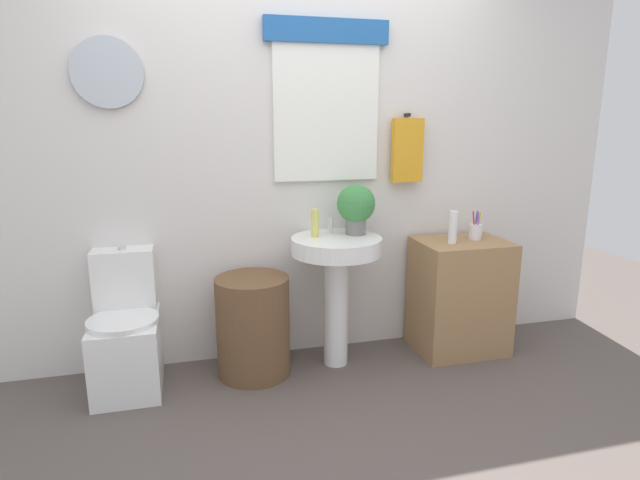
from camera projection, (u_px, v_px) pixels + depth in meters
ground_plane at (347, 448)px, 2.44m from camera, size 8.00×8.00×0.00m
back_wall at (294, 151)px, 3.22m from camera, size 4.40×0.18×2.60m
toilet at (127, 336)px, 2.95m from camera, size 0.38×0.51×0.80m
laundry_hamper at (253, 326)px, 3.09m from camera, size 0.43×0.43×0.60m
pedestal_sink at (336, 269)px, 3.14m from camera, size 0.54×0.54×0.81m
faucet at (331, 225)px, 3.20m from camera, size 0.03×0.03×0.10m
wooden_cabinet at (459, 296)px, 3.41m from camera, size 0.57×0.44×0.74m
soap_bottle at (315, 223)px, 3.10m from camera, size 0.05×0.05×0.17m
potted_plant at (356, 206)px, 3.15m from camera, size 0.23×0.23×0.31m
lotion_bottle at (453, 227)px, 3.24m from camera, size 0.05×0.05×0.21m
toothbrush_cup at (476, 231)px, 3.35m from camera, size 0.08×0.08×0.19m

